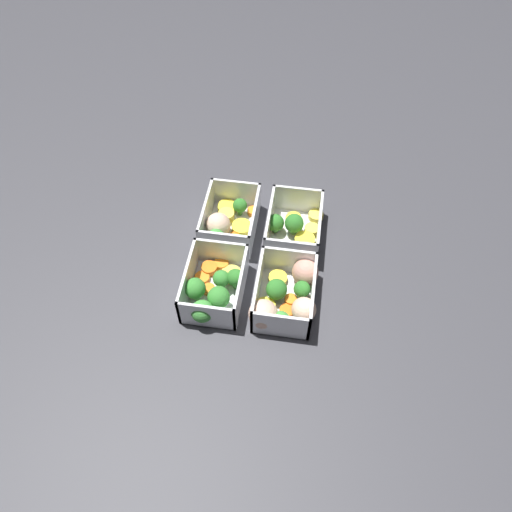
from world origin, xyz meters
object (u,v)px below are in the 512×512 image
object	(u,v)px
container_near_right	(294,229)
container_far_left	(214,289)
container_near_left	(286,297)
container_far_right	(228,224)

from	to	relation	value
container_near_right	container_far_left	xyz separation A→B (m)	(-0.16, 0.13, 0.01)
container_near_left	container_near_right	distance (m)	0.16
container_near_left	container_near_right	world-z (taller)	same
container_near_right	container_far_left	world-z (taller)	same
container_near_left	container_near_right	xyz separation A→B (m)	(0.16, 0.00, -0.00)
container_near_left	container_far_right	size ratio (longest dim) A/B	1.11
container_far_right	container_near_right	bearing A→B (deg)	-86.35
container_near_left	container_far_left	world-z (taller)	same
container_far_left	container_near_left	bearing A→B (deg)	-88.97
container_far_left	container_far_right	xyz separation A→B (m)	(0.15, 0.00, -0.00)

